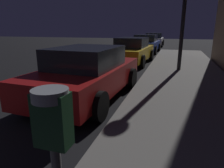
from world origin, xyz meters
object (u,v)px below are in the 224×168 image
(car_white, at_px, (154,40))
(parking_meter, at_px, (55,151))
(car_red, at_px, (88,73))
(car_yellow_cab, at_px, (132,51))
(car_blue, at_px, (146,44))

(car_white, bearing_deg, parking_meter, -85.66)
(car_white, bearing_deg, car_red, -90.00)
(car_white, bearing_deg, car_yellow_cab, -90.01)
(car_blue, xyz_separation_m, car_white, (0.00, 6.47, 0.01))
(car_yellow_cab, distance_m, car_white, 12.03)
(car_red, xyz_separation_m, car_white, (0.00, 18.13, 0.00))
(parking_meter, relative_size, car_blue, 0.34)
(car_blue, distance_m, car_white, 6.47)
(parking_meter, distance_m, car_yellow_cab, 10.45)
(car_yellow_cab, bearing_deg, parking_meter, -80.64)
(car_red, xyz_separation_m, car_blue, (-0.00, 11.66, -0.00))
(parking_meter, xyz_separation_m, car_yellow_cab, (-1.70, 10.30, -0.56))
(car_red, height_order, car_yellow_cab, same)
(parking_meter, relative_size, car_white, 0.33)
(parking_meter, height_order, car_blue, parking_meter)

